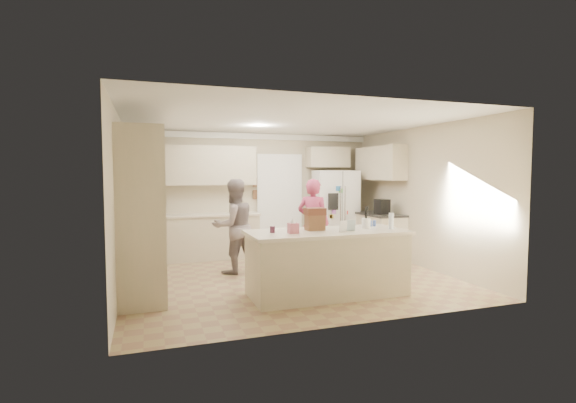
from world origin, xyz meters
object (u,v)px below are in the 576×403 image
object	(u,v)px
island_base	(327,264)
utensil_crock	(366,223)
refrigerator	(335,212)
dollhouse_body	(315,223)
teen_boy	(234,226)
teen_girl	(313,223)
coffee_maker	(382,207)
tissue_box	(293,228)

from	to	relation	value
island_base	utensil_crock	bearing A→B (deg)	4.40
island_base	refrigerator	bearing A→B (deg)	62.84
dollhouse_body	teen_boy	size ratio (longest dim) A/B	0.16
island_base	dollhouse_body	world-z (taller)	dollhouse_body
dollhouse_body	teen_boy	world-z (taller)	teen_boy
island_base	teen_girl	world-z (taller)	teen_girl
coffee_maker	teen_boy	world-z (taller)	teen_boy
utensil_crock	island_base	bearing A→B (deg)	-175.60
teen_girl	dollhouse_body	bearing A→B (deg)	109.39
utensil_crock	teen_girl	world-z (taller)	teen_girl
coffee_maker	teen_girl	xyz separation A→B (m)	(-1.58, -0.20, -0.25)
tissue_box	utensil_crock	bearing A→B (deg)	7.13
utensil_crock	refrigerator	bearing A→B (deg)	73.57
island_base	utensil_crock	size ratio (longest dim) A/B	14.67
utensil_crock	teen_girl	size ratio (longest dim) A/B	0.09
island_base	utensil_crock	world-z (taller)	utensil_crock
dollhouse_body	coffee_maker	bearing A→B (deg)	39.29
refrigerator	utensil_crock	xyz separation A→B (m)	(-0.84, -2.86, 0.10)
teen_girl	refrigerator	bearing A→B (deg)	-89.32
utensil_crock	tissue_box	world-z (taller)	utensil_crock
tissue_box	teen_girl	distance (m)	2.07
utensil_crock	teen_boy	world-z (taller)	teen_boy
dollhouse_body	island_base	bearing A→B (deg)	-33.69
coffee_maker	teen_girl	distance (m)	1.61
refrigerator	tissue_box	bearing A→B (deg)	-116.92
teen_girl	island_base	bearing A→B (deg)	115.13
utensil_crock	teen_boy	distance (m)	2.36
coffee_maker	dollhouse_body	xyz separation A→B (m)	(-2.20, -1.80, -0.03)
coffee_maker	utensil_crock	distance (m)	2.32
coffee_maker	island_base	distance (m)	2.87
refrigerator	utensil_crock	distance (m)	2.99
dollhouse_body	teen_girl	bearing A→B (deg)	68.69
refrigerator	coffee_maker	world-z (taller)	refrigerator
refrigerator	island_base	xyz separation A→B (m)	(-1.49, -2.91, -0.46)
utensil_crock	dollhouse_body	world-z (taller)	dollhouse_body
coffee_maker	utensil_crock	size ratio (longest dim) A/B	2.00
utensil_crock	teen_boy	size ratio (longest dim) A/B	0.09
tissue_box	refrigerator	bearing A→B (deg)	55.84
island_base	teen_girl	distance (m)	1.80
refrigerator	utensil_crock	world-z (taller)	refrigerator
refrigerator	utensil_crock	size ratio (longest dim) A/B	12.00
refrigerator	island_base	size ratio (longest dim) A/B	0.82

